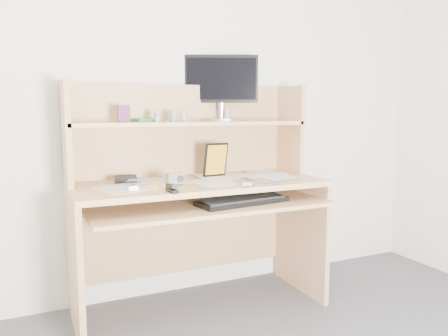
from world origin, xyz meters
name	(u,v)px	position (x,y,z in m)	size (l,w,h in m)	color
back_wall	(180,93)	(0.00, 1.80, 1.25)	(3.60, 0.04, 2.50)	silver
desk	(195,189)	(0.00, 1.56, 0.69)	(1.40, 0.70, 1.30)	tan
paper_clutter	(200,181)	(0.00, 1.48, 0.75)	(1.32, 0.54, 0.01)	white
keyboard	(242,200)	(0.16, 1.27, 0.67)	(0.52, 0.25, 0.03)	black
tv_remote	(248,182)	(0.19, 1.27, 0.76)	(0.05, 0.18, 0.02)	#A6A7A1
flip_phone	(132,186)	(-0.40, 1.37, 0.77)	(0.05, 0.09, 0.02)	silver
stapler	(172,187)	(-0.25, 1.22, 0.77)	(0.03, 0.12, 0.04)	black
wallet	(126,178)	(-0.39, 1.62, 0.77)	(0.12, 0.10, 0.03)	black
sticky_note_pad	(156,186)	(-0.28, 1.40, 0.76)	(0.08, 0.08, 0.01)	#FFE843
digital_camera	(175,179)	(-0.17, 1.42, 0.79)	(0.10, 0.04, 0.06)	#A7A7A9
game_case	(216,160)	(0.14, 1.57, 0.86)	(0.14, 0.02, 0.20)	black
blue_pen	(269,183)	(0.29, 1.22, 0.76)	(0.01, 0.01, 0.13)	#1A2AC3
card_box	(124,114)	(-0.39, 1.60, 1.13)	(0.07, 0.02, 0.09)	#A02015
shelf_book	(144,120)	(-0.26, 1.69, 1.09)	(0.13, 0.18, 0.02)	#2D7239
chip_stack_a	(174,116)	(-0.10, 1.62, 1.11)	(0.05, 0.05, 0.06)	black
chip_stack_b	(157,116)	(-0.21, 1.59, 1.11)	(0.04, 0.04, 0.06)	white
chip_stack_c	(184,117)	(-0.05, 1.60, 1.11)	(0.04, 0.04, 0.05)	black
chip_stack_d	(227,115)	(0.25, 1.66, 1.12)	(0.04, 0.04, 0.07)	white
monitor	(221,86)	(0.23, 1.72, 1.30)	(0.44, 0.25, 0.40)	#9B9CA0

